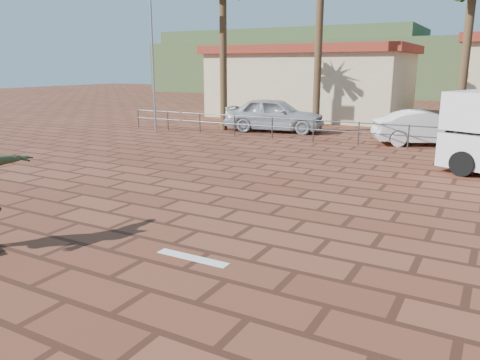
% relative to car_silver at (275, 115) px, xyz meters
% --- Properties ---
extents(ground, '(120.00, 120.00, 0.00)m').
position_rel_car_silver_xyz_m(ground, '(4.94, -14.26, -0.85)').
color(ground, brown).
rests_on(ground, ground).
extents(paint_stripe, '(1.40, 0.22, 0.01)m').
position_rel_car_silver_xyz_m(paint_stripe, '(5.64, -15.46, -0.85)').
color(paint_stripe, white).
rests_on(paint_stripe, ground).
extents(guardrail, '(24.06, 0.06, 1.00)m').
position_rel_car_silver_xyz_m(guardrail, '(4.94, -2.26, -0.17)').
color(guardrail, '#47494F').
rests_on(guardrail, ground).
extents(flagpole, '(1.30, 0.10, 8.00)m').
position_rel_car_silver_xyz_m(flagpole, '(-4.93, -3.26, 3.78)').
color(flagpole, gray).
rests_on(flagpole, ground).
extents(building_west, '(12.60, 7.60, 4.50)m').
position_rel_car_silver_xyz_m(building_west, '(-1.06, 7.74, 1.43)').
color(building_west, beige).
rests_on(building_west, ground).
extents(hill_front, '(70.00, 18.00, 6.00)m').
position_rel_car_silver_xyz_m(hill_front, '(4.94, 35.74, 2.15)').
color(hill_front, '#384C28').
rests_on(hill_front, ground).
extents(hill_back, '(35.00, 14.00, 8.00)m').
position_rel_car_silver_xyz_m(hill_back, '(-17.06, 41.74, 3.15)').
color(hill_back, '#384C28').
rests_on(hill_back, ground).
extents(car_silver, '(5.31, 2.95, 1.71)m').
position_rel_car_silver_xyz_m(car_silver, '(0.00, 0.00, 0.00)').
color(car_silver, '#AFB2B6').
rests_on(car_silver, ground).
extents(car_white, '(4.58, 3.21, 1.43)m').
position_rel_car_silver_xyz_m(car_white, '(7.40, -0.70, -0.14)').
color(car_white, white).
rests_on(car_white, ground).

